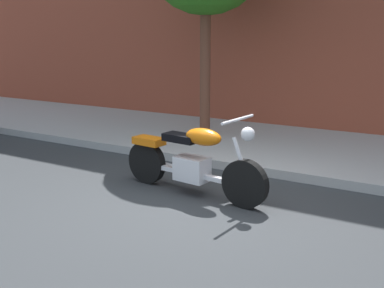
% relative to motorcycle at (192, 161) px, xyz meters
% --- Properties ---
extents(ground_plane, '(60.00, 60.00, 0.00)m').
position_rel_motorcycle_xyz_m(ground_plane, '(0.30, -0.31, -0.45)').
color(ground_plane, '#303335').
extents(sidewalk, '(25.11, 3.33, 0.14)m').
position_rel_motorcycle_xyz_m(sidewalk, '(0.30, 2.85, -0.38)').
color(sidewalk, '#A4A4A4').
rests_on(sidewalk, ground).
extents(motorcycle, '(2.21, 0.70, 1.11)m').
position_rel_motorcycle_xyz_m(motorcycle, '(0.00, 0.00, 0.00)').
color(motorcycle, black).
rests_on(motorcycle, ground).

